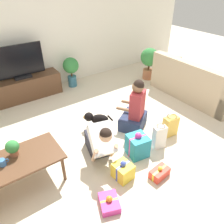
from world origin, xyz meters
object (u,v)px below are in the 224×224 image
Objects in this scene: gift_box_d at (159,173)px; tabletop_plant at (12,148)px; person_kneeling at (100,141)px; dog at (97,119)px; gift_box_c at (123,171)px; gift_bag_a at (170,126)px; tv_console at (25,88)px; person_sitting at (135,111)px; tv at (20,64)px; potted_plant_corner_right at (149,60)px; coffee_table at (18,162)px; mug at (3,162)px; gift_box_a at (109,203)px; sofa_right at (194,84)px; potted_plant_back_right at (71,68)px; gift_bag_b at (159,137)px; gift_box_b at (138,145)px.

gift_box_d is 1.99m from tabletop_plant.
dog is at bearing 76.65° from person_kneeling.
gift_box_c is 1.28m from gift_bag_a.
dog is at bearing 136.82° from gift_bag_a.
gift_box_c is (0.38, -3.06, -0.12)m from tv_console.
person_sitting reaches higher than tabletop_plant.
tv reaches higher than person_kneeling.
person_kneeling is 1.18m from tabletop_plant.
potted_plant_corner_right is at bearing -15.18° from tv_console.
mug is (-0.16, 0.00, 0.09)m from coffee_table.
tv is 2.42m from tabletop_plant.
tabletop_plant is at bearing -108.94° from tv.
gift_bag_a is (0.95, -0.89, -0.02)m from dog.
gift_box_c is at bearing 32.22° from gift_box_a.
mug reaches higher than gift_bag_a.
person_kneeling is at bearing -82.35° from tv_console.
sofa_right reaches higher than gift_box_c.
coffee_table reaches higher than dog.
dog reaches higher than gift_box_c.
potted_plant_back_right is at bearing 48.48° from mug.
gift_bag_a is at bearing 16.84° from gift_bag_b.
person_sitting is at bearing -85.97° from potted_plant_back_right.
gift_box_a is (-1.30, -1.07, -0.30)m from person_sitting.
gift_box_a is at bearing 110.71° from sofa_right.
potted_plant_back_right is at bearing -2.56° from tv.
gift_bag_b is (-1.88, -0.77, -0.09)m from sofa_right.
person_sitting is 2.20× the size of gift_bag_b.
sofa_right is 3.81m from tv.
potted_plant_corner_right is 1.12× the size of potted_plant_back_right.
potted_plant_back_right is 2.40× the size of gift_box_d.
sofa_right is at bearing -34.37° from tv.
sofa_right is at bearing 22.89° from person_kneeling.
gift_box_b is at bearing -136.36° from potted_plant_corner_right.
tv reaches higher than tv_console.
tv is 2.31× the size of dog.
gift_box_b is 1.76m from tabletop_plant.
gift_box_d is (-0.03, -0.52, -0.11)m from gift_box_b.
person_kneeling is at bearing -14.44° from person_sitting.
tabletop_plant reaches higher than dog.
gift_box_b is at bearing 86.22° from gift_box_d.
gift_box_b is 3.51× the size of mug.
mug is at bearing 166.42° from gift_bag_b.
sofa_right is at bearing 17.08° from gift_box_b.
gift_box_a is at bearing -54.15° from tabletop_plant.
tv_console is at bearing 0.00° from tv.
sofa_right reaches higher than gift_bag_b.
gift_bag_b is at bearing 54.18° from person_sitting.
potted_plant_back_right is 6.04× the size of mug.
gift_bag_b is (0.11, -2.85, -0.26)m from potted_plant_back_right.
person_sitting is 2.26× the size of gift_box_b.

